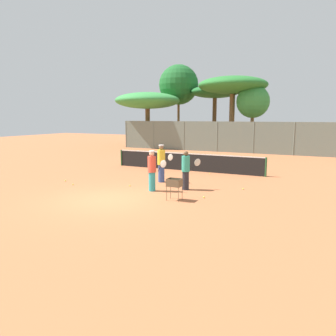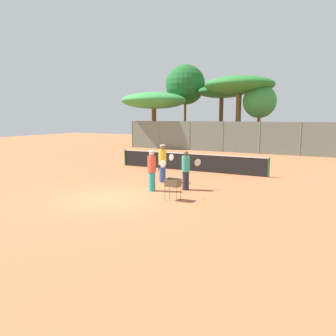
# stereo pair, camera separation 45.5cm
# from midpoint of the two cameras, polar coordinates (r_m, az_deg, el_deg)

# --- Properties ---
(ground_plane) EXTENTS (80.00, 80.00, 0.00)m
(ground_plane) POSITION_cam_midpoint_polar(r_m,az_deg,el_deg) (13.25, -11.36, -5.42)
(ground_plane) COLOR #B7663D
(tennis_net) EXTENTS (9.52, 0.10, 1.07)m
(tennis_net) POSITION_cam_midpoint_polar(r_m,az_deg,el_deg) (19.84, 2.53, 1.14)
(tennis_net) COLOR #26592D
(tennis_net) RESTS_ON ground_plane
(back_fence) EXTENTS (23.57, 0.08, 2.81)m
(back_fence) POSITION_cam_midpoint_polar(r_m,az_deg,el_deg) (30.32, 11.13, 5.29)
(back_fence) COLOR slate
(back_fence) RESTS_ON ground_plane
(tree_0) EXTENTS (6.88, 6.88, 7.20)m
(tree_0) POSITION_cam_midpoint_polar(r_m,az_deg,el_deg) (34.20, 10.82, 13.86)
(tree_0) COLOR brown
(tree_0) RESTS_ON ground_plane
(tree_1) EXTENTS (5.40, 5.40, 6.61)m
(tree_1) POSITION_cam_midpoint_polar(r_m,az_deg,el_deg) (37.03, 7.82, 12.89)
(tree_1) COLOR brown
(tree_1) RESTS_ON ground_plane
(tree_3) EXTENTS (3.18, 3.18, 6.29)m
(tree_3) POSITION_cam_midpoint_polar(r_m,az_deg,el_deg) (33.22, 14.19, 11.12)
(tree_3) COLOR brown
(tree_3) RESTS_ON ground_plane
(tree_4) EXTENTS (6.95, 6.95, 5.82)m
(tree_4) POSITION_cam_midpoint_polar(r_m,az_deg,el_deg) (36.02, -3.96, 11.58)
(tree_4) COLOR brown
(tree_4) RESTS_ON ground_plane
(tree_5) EXTENTS (4.47, 4.47, 9.06)m
(tree_5) POSITION_cam_midpoint_polar(r_m,az_deg,el_deg) (38.34, 1.52, 14.27)
(tree_5) COLOR brown
(tree_5) RESTS_ON ground_plane
(player_white_outfit) EXTENTS (0.77, 0.66, 1.75)m
(player_white_outfit) POSITION_cam_midpoint_polar(r_m,az_deg,el_deg) (14.57, 2.24, -0.34)
(player_white_outfit) COLOR #26262D
(player_white_outfit) RESTS_ON ground_plane
(player_red_cap) EXTENTS (0.93, 0.37, 1.78)m
(player_red_cap) POSITION_cam_midpoint_polar(r_m,az_deg,el_deg) (14.33, -3.69, -0.40)
(player_red_cap) COLOR teal
(player_red_cap) RESTS_ON ground_plane
(player_yellow_shirt) EXTENTS (0.94, 0.39, 1.87)m
(player_yellow_shirt) POSITION_cam_midpoint_polar(r_m,az_deg,el_deg) (16.29, -1.95, 0.91)
(player_yellow_shirt) COLOR #334C8C
(player_yellow_shirt) RESTS_ON ground_plane
(ball_cart) EXTENTS (0.56, 0.41, 0.86)m
(ball_cart) POSITION_cam_midpoint_polar(r_m,az_deg,el_deg) (12.76, 0.07, -2.89)
(ball_cart) COLOR brown
(ball_cart) RESTS_ON ground_plane
(tennis_ball_0) EXTENTS (0.07, 0.07, 0.07)m
(tennis_ball_0) POSITION_cam_midpoint_polar(r_m,az_deg,el_deg) (18.81, 6.57, -0.96)
(tennis_ball_0) COLOR #D1E54C
(tennis_ball_0) RESTS_ON ground_plane
(tennis_ball_1) EXTENTS (0.07, 0.07, 0.07)m
(tennis_ball_1) POSITION_cam_midpoint_polar(r_m,az_deg,el_deg) (15.57, -7.49, -3.05)
(tennis_ball_1) COLOR #D1E54C
(tennis_ball_1) RESTS_ON ground_plane
(tennis_ball_2) EXTENTS (0.07, 0.07, 0.07)m
(tennis_ball_2) POSITION_cam_midpoint_polar(r_m,az_deg,el_deg) (17.50, -18.14, -2.09)
(tennis_ball_2) COLOR #D1E54C
(tennis_ball_2) RESTS_ON ground_plane
(tennis_ball_3) EXTENTS (0.07, 0.07, 0.07)m
(tennis_ball_3) POSITION_cam_midpoint_polar(r_m,az_deg,el_deg) (13.30, 5.29, -5.08)
(tennis_ball_3) COLOR #D1E54C
(tennis_ball_3) RESTS_ON ground_plane
(tennis_ball_4) EXTENTS (0.07, 0.07, 0.07)m
(tennis_ball_4) POSITION_cam_midpoint_polar(r_m,az_deg,el_deg) (15.07, 12.11, -3.57)
(tennis_ball_4) COLOR #D1E54C
(tennis_ball_4) RESTS_ON ground_plane
(tennis_ball_5) EXTENTS (0.07, 0.07, 0.07)m
(tennis_ball_5) POSITION_cam_midpoint_polar(r_m,az_deg,el_deg) (16.41, -16.99, -2.75)
(tennis_ball_5) COLOR #D1E54C
(tennis_ball_5) RESTS_ON ground_plane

